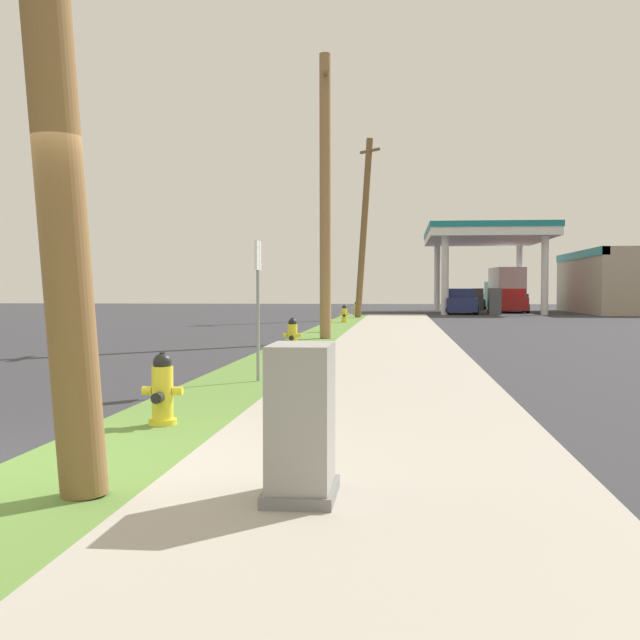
% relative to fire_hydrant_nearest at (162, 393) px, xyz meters
% --- Properties ---
extents(grass_verge, '(1.40, 80.00, 0.12)m').
position_rel_fire_hydrant_nearest_xyz_m(grass_verge, '(-0.04, -2.06, -0.39)').
color(grass_verge, '#5B8438').
rests_on(grass_verge, ground).
extents(sidewalk_slab, '(3.20, 80.00, 0.12)m').
position_rel_fire_hydrant_nearest_xyz_m(sidewalk_slab, '(2.26, -2.06, -0.39)').
color(sidewalk_slab, '#A8A093').
rests_on(sidewalk_slab, ground).
extents(fire_hydrant_nearest, '(0.42, 0.38, 0.74)m').
position_rel_fire_hydrant_nearest_xyz_m(fire_hydrant_nearest, '(0.00, 0.00, 0.00)').
color(fire_hydrant_nearest, yellow).
rests_on(fire_hydrant_nearest, grass_verge).
extents(fire_hydrant_second, '(0.42, 0.38, 0.74)m').
position_rel_fire_hydrant_nearest_xyz_m(fire_hydrant_second, '(-0.01, 10.20, 0.00)').
color(fire_hydrant_second, yellow).
rests_on(fire_hydrant_second, grass_verge).
extents(fire_hydrant_third, '(0.42, 0.37, 0.74)m').
position_rel_fire_hydrant_nearest_xyz_m(fire_hydrant_third, '(0.02, 18.37, 0.00)').
color(fire_hydrant_third, yellow).
rests_on(fire_hydrant_third, grass_verge).
extents(fire_hydrant_fourth, '(0.42, 0.37, 0.74)m').
position_rel_fire_hydrant_nearest_xyz_m(fire_hydrant_fourth, '(0.07, 26.28, 0.00)').
color(fire_hydrant_fourth, yellow).
rests_on(fire_hydrant_fourth, grass_verge).
extents(fire_hydrant_fifth, '(0.42, 0.38, 0.74)m').
position_rel_fire_hydrant_nearest_xyz_m(fire_hydrant_fifth, '(0.04, 36.27, 0.00)').
color(fire_hydrant_fifth, yellow).
rests_on(fire_hydrant_fifth, grass_verge).
extents(utility_pole_midground, '(0.41, 1.40, 8.09)m').
position_rel_fire_hydrant_nearest_xyz_m(utility_pole_midground, '(0.29, 14.97, 3.80)').
color(utility_pole_midground, '#937047').
rests_on(utility_pole_midground, grass_verge).
extents(utility_pole_background, '(1.35, 1.44, 8.80)m').
position_rel_fire_hydrant_nearest_xyz_m(utility_pole_background, '(0.62, 32.20, 4.16)').
color(utility_pole_background, brown).
rests_on(utility_pole_background, grass_verge).
extents(utility_cabinet, '(0.47, 0.71, 1.03)m').
position_rel_fire_hydrant_nearest_xyz_m(utility_cabinet, '(1.77, -2.76, 0.15)').
color(utility_cabinet, slate).
rests_on(utility_cabinet, sidewalk_slab).
extents(street_sign_post, '(0.05, 0.36, 2.12)m').
position_rel_fire_hydrant_nearest_xyz_m(street_sign_post, '(0.28, 4.03, 1.19)').
color(street_sign_post, gray).
rests_on(street_sign_post, grass_verge).
extents(gas_station_canopy, '(15.75, 13.44, 5.56)m').
position_rel_fire_hydrant_nearest_xyz_m(gas_station_canopy, '(14.99, 46.32, 2.18)').
color(gas_station_canopy, silver).
rests_on(gas_station_canopy, ground).
extents(car_navy_by_near_pump, '(2.13, 4.58, 1.57)m').
position_rel_fire_hydrant_nearest_xyz_m(car_navy_by_near_pump, '(6.19, 42.77, 0.28)').
color(car_navy_by_near_pump, navy).
rests_on(car_navy_by_near_pump, ground).
extents(car_red_by_far_pump, '(2.24, 4.62, 1.57)m').
position_rel_fire_hydrant_nearest_xyz_m(car_red_by_far_pump, '(9.77, 46.27, 0.28)').
color(car_red_by_far_pump, red).
rests_on(car_red_by_far_pump, ground).
extents(truck_teal_at_forecourt, '(2.62, 6.55, 3.11)m').
position_rel_fire_hydrant_nearest_xyz_m(truck_teal_at_forecourt, '(10.09, 52.61, 1.04)').
color(truck_teal_at_forecourt, '#197075').
rests_on(truck_teal_at_forecourt, ground).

